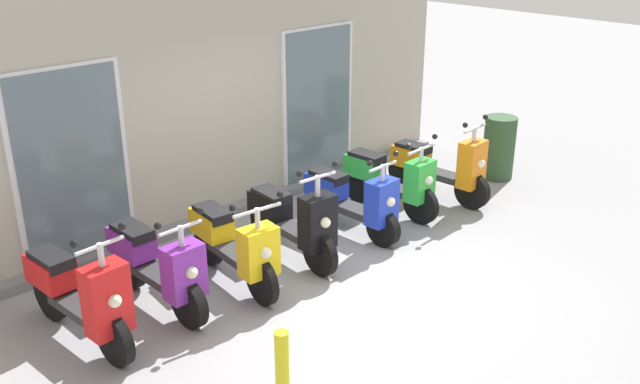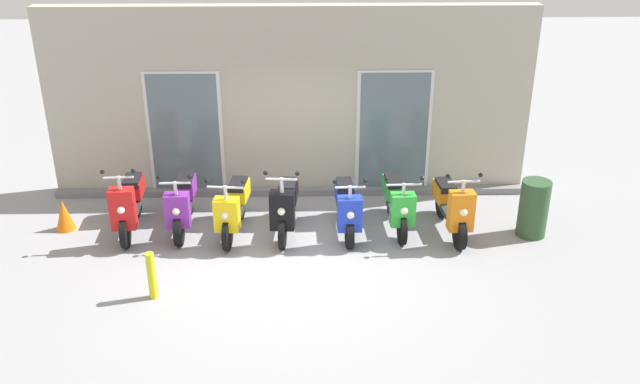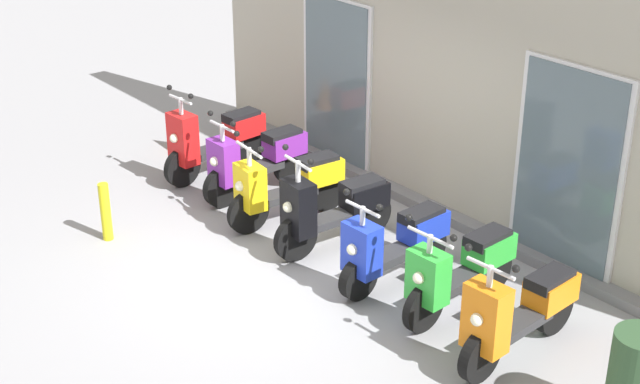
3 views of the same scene
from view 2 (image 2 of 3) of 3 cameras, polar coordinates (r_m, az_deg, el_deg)
name	(u,v)px [view 2 (image 2 of 3)]	position (r m, az deg, el deg)	size (l,w,h in m)	color
ground_plane	(288,257)	(10.52, -2.68, -5.49)	(40.00, 40.00, 0.00)	#939399
storefront_facade	(289,105)	(12.22, -2.58, 7.25)	(8.56, 0.50, 3.38)	#B2AD9E
scooter_red	(129,203)	(11.46, -15.70, -0.91)	(0.52, 1.65, 1.31)	black
scooter_purple	(182,203)	(11.36, -11.43, -0.92)	(0.54, 1.60, 1.18)	black
scooter_yellow	(234,206)	(11.09, -7.24, -1.19)	(0.62, 1.62, 1.18)	black
scooter_black	(285,206)	(11.02, -2.90, -1.14)	(0.55, 1.57, 1.29)	black
scooter_blue	(347,207)	(11.06, 2.25, -1.25)	(0.54, 1.51, 1.15)	black
scooter_green	(397,202)	(11.22, 6.47, -0.85)	(0.62, 1.57, 1.14)	black
scooter_orange	(452,206)	(11.23, 10.98, -1.18)	(0.57, 1.64, 1.26)	black
trash_bin	(534,208)	(11.48, 17.43, -1.32)	(0.47, 0.47, 0.95)	#2D4C2D
curb_bollard	(152,276)	(9.67, -13.90, -6.80)	(0.12, 0.12, 0.70)	yellow
traffic_cone	(64,215)	(11.98, -20.61, -1.82)	(0.32, 0.32, 0.52)	orange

